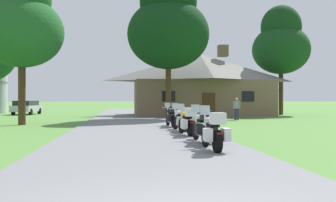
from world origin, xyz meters
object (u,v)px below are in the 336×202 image
object	(u,v)px
motorcycle_silver_nearest_to_camera	(213,132)
motorcycle_white_second_in_row	(203,126)
tree_right_of_lodge	(281,43)
bystander_gray_shirt_near_lodge	(237,108)
motorcycle_yellow_third_in_row	(187,122)
tree_left_near	(22,22)
motorcycle_white_fourth_in_row	(182,119)
tree_by_lodge_front	(168,25)
motorcycle_black_farthest_in_row	(172,117)
parked_silver_suv_far_left	(27,107)

from	to	relation	value
motorcycle_silver_nearest_to_camera	motorcycle_white_second_in_row	xyz separation A→B (m)	(0.14, 2.24, 0.00)
tree_right_of_lodge	bystander_gray_shirt_near_lodge	bearing A→B (deg)	-127.49
motorcycle_yellow_third_in_row	bystander_gray_shirt_near_lodge	xyz separation A→B (m)	(5.71, 12.58, 0.32)
tree_left_near	motorcycle_white_fourth_in_row	bearing A→B (deg)	-34.77
motorcycle_yellow_third_in_row	tree_left_near	xyz separation A→B (m)	(-8.78, 8.51, 5.59)
motorcycle_silver_nearest_to_camera	tree_left_near	size ratio (longest dim) A/B	0.22
motorcycle_silver_nearest_to_camera	motorcycle_white_fourth_in_row	size ratio (longest dim) A/B	1.01
motorcycle_yellow_third_in_row	tree_by_lodge_front	size ratio (longest dim) A/B	0.18
tree_by_lodge_front	motorcycle_white_second_in_row	bearing A→B (deg)	-92.41
motorcycle_black_farthest_in_row	tree_by_lodge_front	distance (m)	12.06
bystander_gray_shirt_near_lodge	parked_silver_suv_far_left	world-z (taller)	bystander_gray_shirt_near_lodge
motorcycle_yellow_third_in_row	motorcycle_black_farthest_in_row	distance (m)	5.14
motorcycle_silver_nearest_to_camera	motorcycle_white_fourth_in_row	bearing A→B (deg)	86.99
motorcycle_white_fourth_in_row	tree_right_of_lodge	xyz separation A→B (m)	(12.89, 19.77, 6.58)
motorcycle_silver_nearest_to_camera	tree_left_near	xyz separation A→B (m)	(-8.74, 13.53, 5.59)
motorcycle_black_farthest_in_row	tree_by_lodge_front	bearing A→B (deg)	78.71
motorcycle_yellow_third_in_row	parked_silver_suv_far_left	world-z (taller)	parked_silver_suv_far_left
motorcycle_white_second_in_row	tree_right_of_lodge	bearing A→B (deg)	58.49
motorcycle_silver_nearest_to_camera	parked_silver_suv_far_left	bearing A→B (deg)	110.63
motorcycle_white_fourth_in_row	motorcycle_yellow_third_in_row	bearing A→B (deg)	-105.22
motorcycle_black_farthest_in_row	tree_left_near	size ratio (longest dim) A/B	0.22
motorcycle_silver_nearest_to_camera	tree_left_near	bearing A→B (deg)	121.12
tree_right_of_lodge	motorcycle_white_fourth_in_row	bearing A→B (deg)	-123.11
motorcycle_silver_nearest_to_camera	motorcycle_white_second_in_row	size ratio (longest dim) A/B	1.00
motorcycle_white_fourth_in_row	tree_right_of_lodge	world-z (taller)	tree_right_of_lodge
bystander_gray_shirt_near_lodge	tree_right_of_lodge	size ratio (longest dim) A/B	0.15
motorcycle_white_second_in_row	parked_silver_suv_far_left	distance (m)	30.73
bystander_gray_shirt_near_lodge	motorcycle_white_fourth_in_row	bearing A→B (deg)	83.04
motorcycle_silver_nearest_to_camera	tree_by_lodge_front	xyz separation A→B (m)	(0.89, 20.03, 6.87)
tree_by_lodge_front	motorcycle_yellow_third_in_row	bearing A→B (deg)	-93.22
motorcycle_yellow_third_in_row	tree_by_lodge_front	distance (m)	16.53
tree_right_of_lodge	tree_by_lodge_front	size ratio (longest dim) A/B	0.93
tree_left_near	motorcycle_yellow_third_in_row	bearing A→B (deg)	-44.09
tree_left_near	motorcycle_white_second_in_row	bearing A→B (deg)	-51.82
motorcycle_silver_nearest_to_camera	motorcycle_black_farthest_in_row	distance (m)	10.16
motorcycle_black_farthest_in_row	motorcycle_yellow_third_in_row	bearing A→B (deg)	-95.48
motorcycle_white_second_in_row	motorcycle_black_farthest_in_row	xyz separation A→B (m)	(-0.15, 7.92, 0.00)
bystander_gray_shirt_near_lodge	tree_left_near	world-z (taller)	tree_left_near
motorcycle_white_fourth_in_row	motorcycle_black_farthest_in_row	world-z (taller)	same
motorcycle_yellow_third_in_row	tree_right_of_lodge	xyz separation A→B (m)	(13.01, 22.10, 6.58)
motorcycle_white_second_in_row	motorcycle_silver_nearest_to_camera	bearing A→B (deg)	-97.57
tree_right_of_lodge	parked_silver_suv_far_left	bearing A→B (deg)	172.97
motorcycle_white_second_in_row	motorcycle_white_fourth_in_row	bearing A→B (deg)	85.65
motorcycle_yellow_third_in_row	tree_right_of_lodge	bearing A→B (deg)	52.63
motorcycle_white_second_in_row	motorcycle_yellow_third_in_row	bearing A→B (deg)	87.87
motorcycle_silver_nearest_to_camera	motorcycle_white_fourth_in_row	world-z (taller)	same
motorcycle_silver_nearest_to_camera	motorcycle_yellow_third_in_row	world-z (taller)	same
motorcycle_white_fourth_in_row	bystander_gray_shirt_near_lodge	world-z (taller)	bystander_gray_shirt_near_lodge
motorcycle_black_farthest_in_row	tree_right_of_lodge	distance (m)	22.40
motorcycle_yellow_third_in_row	bystander_gray_shirt_near_lodge	world-z (taller)	bystander_gray_shirt_near_lodge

